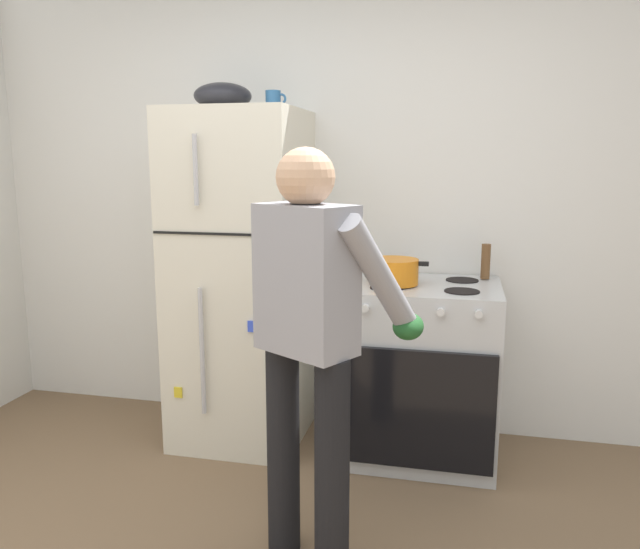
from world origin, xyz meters
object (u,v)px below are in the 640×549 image
at_px(coffee_mug, 274,100).
at_px(stove_range, 423,371).
at_px(pepper_mill, 486,261).
at_px(person_cook, 313,325).
at_px(mixing_bowl, 223,96).
at_px(refrigerator, 242,279).
at_px(red_pot, 394,271).

bearing_deg(coffee_mug, stove_range, -4.21).
bearing_deg(pepper_mill, person_cook, -118.49).
distance_m(stove_range, mixing_bowl, 1.79).
bearing_deg(mixing_bowl, person_cook, -54.18).
distance_m(refrigerator, stove_range, 1.10).
relative_size(red_pot, pepper_mill, 1.88).
distance_m(stove_range, person_cook, 1.17).
relative_size(refrigerator, stove_range, 1.95).
bearing_deg(pepper_mill, red_pot, -151.48).
height_order(red_pot, coffee_mug, coffee_mug).
relative_size(pepper_mill, mixing_bowl, 0.62).
bearing_deg(coffee_mug, pepper_mill, 7.63).
bearing_deg(mixing_bowl, red_pot, -3.10).
xyz_separation_m(red_pot, pepper_mill, (0.46, 0.25, 0.03)).
bearing_deg(refrigerator, red_pot, -3.38).
bearing_deg(refrigerator, mixing_bowl, 179.79).
bearing_deg(stove_range, mixing_bowl, 179.45).
xyz_separation_m(stove_range, person_cook, (-0.36, -1.00, 0.49)).
bearing_deg(stove_range, pepper_mill, 35.04).
height_order(stove_range, pepper_mill, pepper_mill).
xyz_separation_m(stove_range, coffee_mug, (-0.82, 0.06, 1.40)).
distance_m(red_pot, mixing_bowl, 1.28).
distance_m(stove_range, pepper_mill, 0.67).
relative_size(red_pot, coffee_mug, 3.12).
relative_size(refrigerator, person_cook, 1.13).
bearing_deg(pepper_mill, mixing_bowl, -171.76).
xyz_separation_m(red_pot, mixing_bowl, (-0.92, 0.05, 0.89)).
height_order(stove_range, mixing_bowl, mixing_bowl).
xyz_separation_m(pepper_mill, mixing_bowl, (-1.38, -0.20, 0.86)).
relative_size(stove_range, mixing_bowl, 3.08).
height_order(refrigerator, person_cook, refrigerator).
distance_m(stove_range, red_pot, 0.56).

